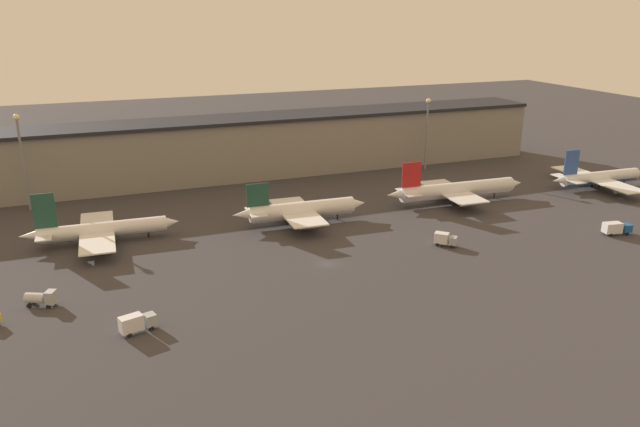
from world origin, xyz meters
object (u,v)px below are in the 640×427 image
Objects in this scene: airplane_4 at (599,178)px; service_vehicle_3 at (616,228)px; airplane_3 at (456,190)px; service_vehicle_0 at (41,298)px; service_vehicle_4 at (136,323)px; airplane_1 at (101,230)px; service_vehicle_1 at (445,239)px; airplane_2 at (301,210)px.

service_vehicle_3 is at bearing -126.72° from airplane_4.
service_vehicle_0 is at bearing -163.38° from airplane_3.
service_vehicle_4 is (-100.51, -48.07, -1.91)m from airplane_3.
airplane_1 reaches higher than airplane_4.
airplane_3 is at bearing 130.38° from service_vehicle_3.
service_vehicle_0 is 1.16× the size of service_vehicle_1.
airplane_2 reaches higher than service_vehicle_4.
airplane_4 is 160.51m from service_vehicle_4.
airplane_2 is 105.00m from airplane_4.
service_vehicle_0 is (-170.92, -26.79, -1.66)m from airplane_4.
airplane_3 is 8.39× the size of service_vehicle_1.
service_vehicle_4 is (-77.26, -17.36, 0.15)m from service_vehicle_1.
airplane_1 is 157.74m from airplane_4.
service_vehicle_4 is (-154.09, -44.91, -1.44)m from airplane_4.
airplane_4 is at bearing 1.36° from airplane_2.
airplane_3 is 6.65× the size of service_vehicle_4.
airplane_2 is at bearing -176.11° from airplane_3.
airplane_2 reaches higher than service_vehicle_3.
airplane_1 is at bearing -158.71° from service_vehicle_1.
service_vehicle_3 is 124.34m from service_vehicle_4.
airplane_1 reaches higher than service_vehicle_3.
service_vehicle_0 reaches higher than service_vehicle_1.
airplane_1 is 5.51× the size of service_vehicle_4.
airplane_3 is at bearing 0.51° from airplane_1.
airplane_2 is at bearing -2.78° from airplane_1.
airplane_1 is 35.81m from service_vehicle_0.
airplane_4 reaches higher than airplane_2.
service_vehicle_1 is 0.71× the size of service_vehicle_3.
airplane_1 is 1.04× the size of airplane_4.
airplane_2 is 5.93× the size of service_vehicle_0.
service_vehicle_1 is (28.15, -29.29, -2.04)m from airplane_2.
airplane_2 is 6.88× the size of service_vehicle_1.
airplane_3 reaches higher than airplane_2.
airplane_3 reaches higher than service_vehicle_3.
airplane_2 is 4.91× the size of service_vehicle_3.
airplane_2 is at bearing 177.97° from service_vehicle_1.
airplane_2 is 51.42m from airplane_3.
airplane_2 is 71.87m from service_vehicle_0.
service_vehicle_1 is 0.79× the size of service_vehicle_4.
airplane_2 is 0.82× the size of airplane_3.
airplane_1 reaches higher than airplane_2.
service_vehicle_3 is at bearing -12.84° from service_vehicle_4.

